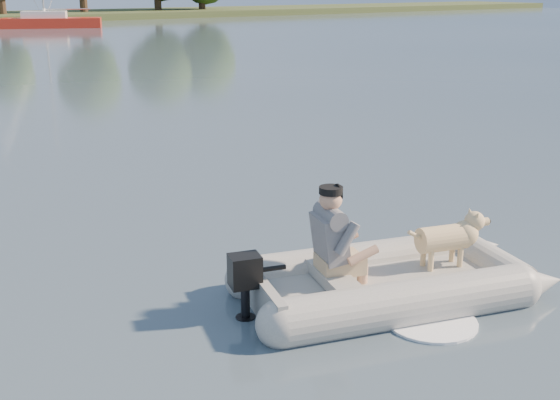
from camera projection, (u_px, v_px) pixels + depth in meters
water at (389, 325)px, 6.69m from camera, size 160.00×160.00×0.00m
dinghy at (393, 245)px, 7.18m from camera, size 5.34×4.54×1.32m
man at (332, 234)px, 6.96m from camera, size 0.82×0.75×1.03m
dog at (443, 243)px, 7.44m from camera, size 0.94×0.54×0.59m
outboard_motor at (245, 290)px, 6.76m from camera, size 0.45×0.37×0.75m
sailboat at (50, 22)px, 51.30m from camera, size 7.34×4.75×9.73m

